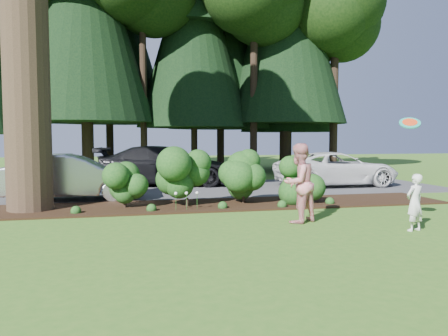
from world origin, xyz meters
name	(u,v)px	position (x,y,z in m)	size (l,w,h in m)	color
ground	(214,228)	(0.00, 0.00, 0.00)	(80.00, 80.00, 0.00)	#33641C
mulch_bed	(193,206)	(0.00, 3.25, 0.03)	(16.00, 2.50, 0.05)	black
driveway	(177,190)	(0.00, 7.50, 0.01)	(22.00, 6.00, 0.03)	#38383A
shrub_row	(218,180)	(0.77, 3.14, 0.81)	(6.53, 1.60, 1.61)	#123C13
lily_cluster	(187,194)	(-0.30, 2.40, 0.50)	(0.69, 0.09, 0.57)	#123C13
tree_wall	(163,10)	(0.25, 16.38, 9.50)	(25.66, 12.15, 17.09)	black
car_silver_wagon	(73,177)	(-3.67, 5.28, 0.78)	(1.60, 4.58, 1.51)	#B7B7BC
car_white_suv	(336,169)	(6.76, 7.27, 0.75)	(2.39, 5.19, 1.44)	silver
car_dark_suv	(166,166)	(-0.28, 9.10, 0.87)	(2.36, 5.81, 1.69)	black
child	(415,202)	(4.31, -1.25, 0.64)	(0.47, 0.31, 1.28)	silver
adult	(299,183)	(2.17, 0.23, 0.97)	(0.94, 0.74, 1.94)	red
frisbee	(410,123)	(4.16, -1.21, 2.40)	(0.50, 0.41, 0.35)	teal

